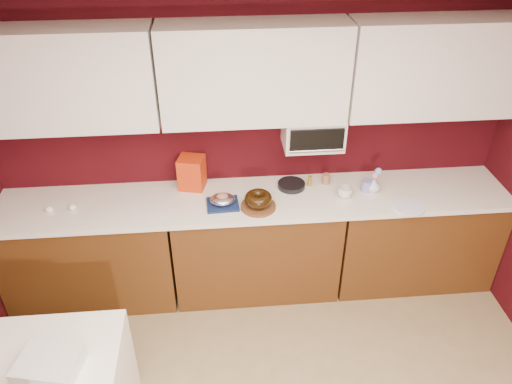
{
  "coord_description": "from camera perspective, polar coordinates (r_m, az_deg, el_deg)",
  "views": [
    {
      "loc": [
        -0.29,
        -1.25,
        3.08
      ],
      "look_at": [
        -0.01,
        1.84,
        1.02
      ],
      "focal_mm": 35.0,
      "sensor_mm": 36.0,
      "label": 1
    }
  ],
  "objects": [
    {
      "name": "toaster_oven",
      "position": [
        3.84,
        6.52,
        6.96
      ],
      "size": [
        0.45,
        0.3,
        0.25
      ],
      "primitive_type": "cube",
      "color": "white",
      "rests_on": "upper_cabinet_center"
    },
    {
      "name": "paper_cup",
      "position": [
        4.06,
        8.01,
        1.48
      ],
      "size": [
        0.07,
        0.07,
        0.09
      ],
      "primitive_type": "cylinder",
      "rotation": [
        0.0,
        0.0,
        -0.32
      ],
      "color": "#935A43",
      "rests_on": "countertop"
    },
    {
      "name": "egg_left",
      "position": [
        4.02,
        -22.55,
        -1.84
      ],
      "size": [
        0.06,
        0.05,
        0.04
      ],
      "primitive_type": "ellipsoid",
      "rotation": [
        0.0,
        0.0,
        0.15
      ],
      "color": "white",
      "rests_on": "countertop"
    },
    {
      "name": "navy_towel",
      "position": [
        3.79,
        -3.83,
        -1.41
      ],
      "size": [
        0.25,
        0.21,
        0.02
      ],
      "primitive_type": "cube",
      "rotation": [
        0.0,
        0.0,
        0.05
      ],
      "color": "#15234F",
      "rests_on": "countertop"
    },
    {
      "name": "countertop",
      "position": [
        3.89,
        -0.02,
        -0.9
      ],
      "size": [
        4.0,
        0.62,
        0.04
      ],
      "primitive_type": "cube",
      "color": "white",
      "rests_on": "base_cabinet_center"
    },
    {
      "name": "roasted_ham",
      "position": [
        3.75,
        -3.87,
        -0.53
      ],
      "size": [
        0.11,
        0.1,
        0.06
      ],
      "primitive_type": "ellipsoid",
      "rotation": [
        0.0,
        0.0,
        -0.33
      ],
      "color": "#AC6D4E",
      "rests_on": "foil_ham_nest"
    },
    {
      "name": "cake_base",
      "position": [
        3.76,
        0.26,
        -1.66
      ],
      "size": [
        0.29,
        0.29,
        0.02
      ],
      "primitive_type": "cylinder",
      "rotation": [
        0.0,
        0.0,
        0.08
      ],
      "color": "brown",
      "rests_on": "countertop"
    },
    {
      "name": "upper_cabinet_right",
      "position": [
        3.91,
        20.2,
        13.22
      ],
      "size": [
        1.31,
        0.33,
        0.7
      ],
      "primitive_type": "cube",
      "color": "white",
      "rests_on": "wall_back"
    },
    {
      "name": "base_cabinet_center",
      "position": [
        4.16,
        -0.02,
        -6.02
      ],
      "size": [
        1.31,
        0.58,
        0.86
      ],
      "primitive_type": "cube",
      "color": "#553011",
      "rests_on": "floor"
    },
    {
      "name": "upper_cabinet_center",
      "position": [
        3.57,
        -0.23,
        13.4
      ],
      "size": [
        1.31,
        0.33,
        0.7
      ],
      "primitive_type": "cube",
      "color": "white",
      "rests_on": "wall_back"
    },
    {
      "name": "flower_pink",
      "position": [
        3.98,
        13.44,
        1.87
      ],
      "size": [
        0.05,
        0.05,
        0.05
      ],
      "primitive_type": "sphere",
      "color": "pink",
      "rests_on": "flower_vase"
    },
    {
      "name": "blue_jar",
      "position": [
        4.02,
        12.5,
        0.7
      ],
      "size": [
        0.1,
        0.1,
        0.1
      ],
      "primitive_type": "cylinder",
      "rotation": [
        0.0,
        0.0,
        -0.34
      ],
      "color": "navy",
      "rests_on": "countertop"
    },
    {
      "name": "base_cabinet_left",
      "position": [
        4.28,
        -18.23,
        -6.75
      ],
      "size": [
        1.31,
        0.58,
        0.86
      ],
      "primitive_type": "cube",
      "color": "#553011",
      "rests_on": "floor"
    },
    {
      "name": "egg_right",
      "position": [
        3.98,
        -20.25,
        -1.65
      ],
      "size": [
        0.07,
        0.06,
        0.04
      ],
      "primitive_type": "ellipsoid",
      "rotation": [
        0.0,
        0.0,
        -0.21
      ],
      "color": "white",
      "rests_on": "countertop"
    },
    {
      "name": "china_plate",
      "position": [
        3.94,
        17.07,
        -1.59
      ],
      "size": [
        0.32,
        0.32,
        0.01
      ],
      "primitive_type": "cylinder",
      "rotation": [
        0.0,
        0.0,
        -0.4
      ],
      "color": "white",
      "rests_on": "countertop"
    },
    {
      "name": "flower_blue",
      "position": [
        3.99,
        13.8,
        2.3
      ],
      "size": [
        0.06,
        0.06,
        0.06
      ],
      "primitive_type": "sphere",
      "color": "#82B3D0",
      "rests_on": "flower_vase"
    },
    {
      "name": "ceiling",
      "position": [
        1.41,
        7.17,
        9.04
      ],
      "size": [
        4.0,
        4.5,
        0.02
      ],
      "primitive_type": "cube",
      "color": "white",
      "rests_on": "wall_back"
    },
    {
      "name": "dark_pan",
      "position": [
        4.0,
        4.07,
        0.8
      ],
      "size": [
        0.24,
        0.24,
        0.04
      ],
      "primitive_type": "cylinder",
      "rotation": [
        0.0,
        0.0,
        -0.08
      ],
      "color": "black",
      "rests_on": "countertop"
    },
    {
      "name": "toaster_oven_handle",
      "position": [
        3.72,
        6.94,
        4.71
      ],
      "size": [
        0.42,
        0.02,
        0.02
      ],
      "primitive_type": "cylinder",
      "rotation": [
        0.0,
        1.57,
        0.0
      ],
      "color": "silver",
      "rests_on": "toaster_oven"
    },
    {
      "name": "amber_bottle",
      "position": [
        4.02,
        6.17,
        1.27
      ],
      "size": [
        0.04,
        0.04,
        0.09
      ],
      "primitive_type": "cylinder",
      "rotation": [
        0.0,
        0.0,
        0.18
      ],
      "color": "olive",
      "rests_on": "countertop"
    },
    {
      "name": "bundt_cake",
      "position": [
        3.72,
        0.26,
        -0.81
      ],
      "size": [
        0.25,
        0.25,
        0.08
      ],
      "primitive_type": "torus",
      "rotation": [
        0.0,
        0.0,
        -0.23
      ],
      "color": "black",
      "rests_on": "cake_base"
    },
    {
      "name": "upper_cabinet_left",
      "position": [
        3.71,
        -21.72,
        11.84
      ],
      "size": [
        1.31,
        0.33,
        0.7
      ],
      "primitive_type": "cube",
      "color": "white",
      "rests_on": "wall_back"
    },
    {
      "name": "toaster_oven_door",
      "position": [
        3.7,
        6.97,
        5.84
      ],
      "size": [
        0.4,
        0.02,
        0.18
      ],
      "primitive_type": "cube",
      "color": "black",
      "rests_on": "toaster_oven"
    },
    {
      "name": "coffee_mug",
      "position": [
        3.91,
        10.13,
        0.07
      ],
      "size": [
        0.12,
        0.12,
        0.11
      ],
      "primitive_type": "imported",
      "rotation": [
        0.0,
        0.0,
        0.27
      ],
      "color": "silver",
      "rests_on": "countertop"
    },
    {
      "name": "foil_ham_nest",
      "position": [
        3.77,
        -3.85,
        -0.84
      ],
      "size": [
        0.23,
        0.21,
        0.07
      ],
      "primitive_type": "ellipsoid",
      "rotation": [
        0.0,
        0.0,
        0.3
      ],
      "color": "silver",
      "rests_on": "navy_towel"
    },
    {
      "name": "pandoro_box",
      "position": [
        3.97,
        -7.35,
        2.22
      ],
      "size": [
        0.23,
        0.22,
        0.26
      ],
      "primitive_type": "cube",
      "rotation": [
        0.0,
        0.0,
        -0.24
      ],
      "color": "#AC140B",
      "rests_on": "countertop"
    },
    {
      "name": "wall_back",
      "position": [
        3.96,
        -0.42,
        6.05
      ],
      "size": [
        4.0,
        0.02,
        2.5
      ],
      "primitive_type": "cube",
      "color": "#3A070C",
      "rests_on": "floor"
    },
    {
      "name": "newspaper_stack",
      "position": [
        3.07,
        -22.59,
        -17.87
      ],
      "size": [
        0.36,
        0.32,
        0.11
      ],
      "primitive_type": "cube",
      "rotation": [
        0.0,
        0.0,
        -0.21
      ],
      "color": "white",
      "rests_on": "dining_table"
    },
    {
      "name": "base_cabinet_right",
      "position": [
        4.45,
        17.4,
        -4.77
      ],
      "size": [
        1.31,
        0.58,
        0.86
      ],
      "primitive_type": "cube",
      "color": "#553011",
      "rests_on": "floor"
    },
    {
      "name": "flower_vase",
      "position": [
        4.02,
        13.28,
        0.84
      ],
      "size": [
        0.1,
        0.1,
        0.13
      ],
      "primitive_type": "imported",
      "rotation": [
        0.0,
        0.0,
        0.19
      ],
      "color": "silver",
      "rests_on": "countertop"
    }
  ]
}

